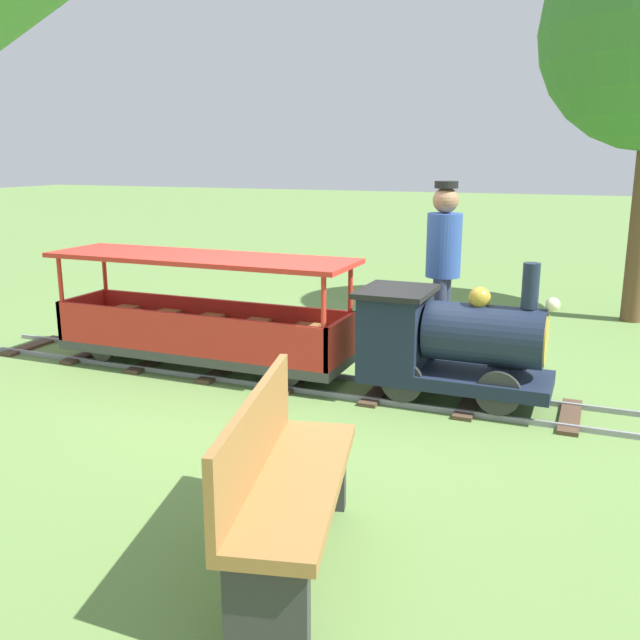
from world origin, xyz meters
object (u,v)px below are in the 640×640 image
(locomotive, at_px, (446,340))
(conductor_person, at_px, (443,259))
(passenger_car, at_px, (202,323))
(park_bench, at_px, (284,483))

(locomotive, bearing_deg, conductor_person, -165.31)
(passenger_car, height_order, park_bench, passenger_car)
(park_bench, bearing_deg, passenger_car, -141.67)
(conductor_person, xyz_separation_m, park_bench, (3.37, 0.05, -0.54))
(locomotive, relative_size, conductor_person, 0.89)
(passenger_car, xyz_separation_m, conductor_person, (-0.94, 1.87, 0.53))
(park_bench, bearing_deg, locomotive, 175.30)
(locomotive, relative_size, passenger_car, 0.54)
(conductor_person, distance_m, park_bench, 3.41)
(passenger_car, bearing_deg, conductor_person, 116.76)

